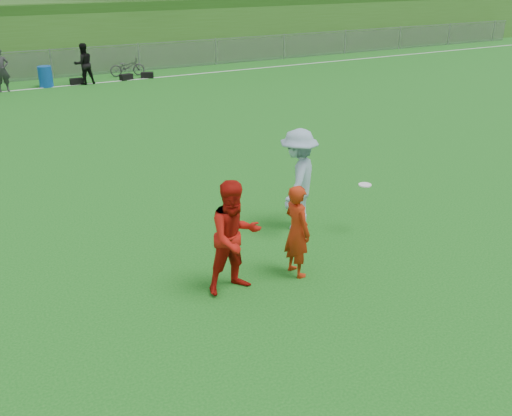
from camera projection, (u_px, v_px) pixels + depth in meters
ground at (277, 281)px, 9.30m from camera, size 120.00×120.00×0.00m
sideline_far at (62, 86)px, 23.87m from camera, size 60.00×0.10×0.01m
fence at (51, 64)px, 25.24m from camera, size 58.00×0.06×1.30m
berm at (16, 22)px, 33.80m from camera, size 120.00×18.00×3.00m
gear_bags at (88, 80)px, 24.39m from camera, size 7.06×0.46×0.26m
player_red_left at (297, 231)px, 9.22m from camera, size 0.41×0.60×1.57m
player_red_center at (235, 237)px, 8.71m from camera, size 0.92×0.73×1.83m
player_blue at (298, 180)px, 10.84m from camera, size 1.42×1.40×1.96m
frisbee at (365, 185)px, 10.67m from camera, size 0.25×0.25×0.02m
recycling_bin at (45, 77)px, 23.61m from camera, size 0.72×0.72×0.85m
bicycle at (127, 67)px, 25.87m from camera, size 1.61×0.70×0.82m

